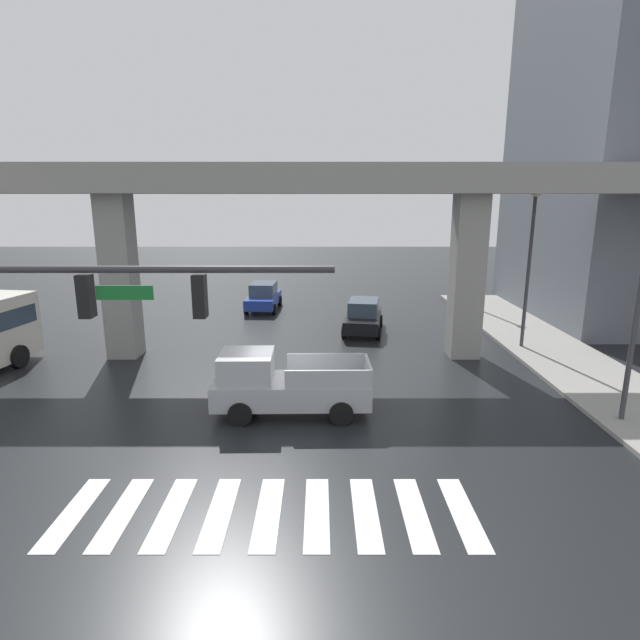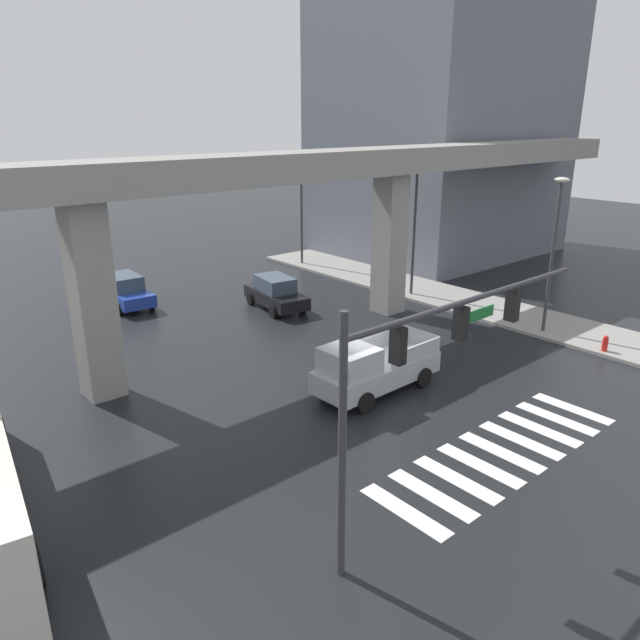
# 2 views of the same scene
# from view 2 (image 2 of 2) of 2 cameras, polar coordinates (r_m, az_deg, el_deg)

# --- Properties ---
(ground_plane) EXTENTS (120.00, 120.00, 0.00)m
(ground_plane) POSITION_cam_2_polar(r_m,az_deg,el_deg) (22.66, 4.21, -6.56)
(ground_plane) COLOR black
(crosswalk_stripes) EXTENTS (9.35, 2.80, 0.01)m
(crosswalk_stripes) POSITION_cam_2_polar(r_m,az_deg,el_deg) (19.43, 16.96, -12.02)
(crosswalk_stripes) COLOR silver
(crosswalk_stripes) RESTS_ON ground
(elevated_overpass) EXTENTS (52.71, 2.56, 8.33)m
(elevated_overpass) POSITION_cam_2_polar(r_m,az_deg,el_deg) (25.13, -5.21, 13.05)
(elevated_overpass) COLOR gray
(elevated_overpass) RESTS_ON ground
(office_building) EXTENTS (15.58, 13.03, 28.16)m
(office_building) POSITION_cam_2_polar(r_m,az_deg,el_deg) (46.39, 11.97, 23.93)
(office_building) COLOR slate
(office_building) RESTS_ON ground
(sidewalk_east) EXTENTS (4.00, 36.00, 0.15)m
(sidewalk_east) POSITION_cam_2_polar(r_m,az_deg,el_deg) (32.58, 16.70, 0.86)
(sidewalk_east) COLOR gray
(sidewalk_east) RESTS_ON ground
(pickup_truck) EXTENTS (5.13, 2.15, 2.08)m
(pickup_truck) POSITION_cam_2_polar(r_m,az_deg,el_deg) (21.93, 4.97, -4.64)
(pickup_truck) COLOR #A8AAAF
(pickup_truck) RESTS_ON ground
(sedan_blue) EXTENTS (2.13, 4.39, 1.72)m
(sedan_blue) POSITION_cam_2_polar(r_m,az_deg,el_deg) (33.71, -18.19, 2.69)
(sedan_blue) COLOR #1E3899
(sedan_blue) RESTS_ON ground
(sedan_black) EXTENTS (2.44, 4.52, 1.72)m
(sedan_black) POSITION_cam_2_polar(r_m,az_deg,el_deg) (31.73, -4.27, 2.62)
(sedan_black) COLOR black
(sedan_black) RESTS_ON ground
(traffic_signal_mast) EXTENTS (8.69, 0.32, 6.20)m
(traffic_signal_mast) POSITION_cam_2_polar(r_m,az_deg,el_deg) (13.81, 10.37, -3.37)
(traffic_signal_mast) COLOR #38383D
(traffic_signal_mast) RESTS_ON ground
(street_lamp_near_corner) EXTENTS (0.44, 0.70, 7.24)m
(street_lamp_near_corner) POSITION_cam_2_polar(r_m,az_deg,el_deg) (28.94, 21.57, 7.31)
(street_lamp_near_corner) COLOR #38383D
(street_lamp_near_corner) RESTS_ON ground
(street_lamp_mid_block) EXTENTS (0.44, 0.70, 7.24)m
(street_lamp_mid_block) POSITION_cam_2_polar(r_m,az_deg,el_deg) (33.47, 9.09, 9.80)
(street_lamp_mid_block) COLOR #38383D
(street_lamp_mid_block) RESTS_ON ground
(street_lamp_far_north) EXTENTS (0.44, 0.70, 7.24)m
(street_lamp_far_north) POSITION_cam_2_polar(r_m,az_deg,el_deg) (40.50, -1.80, 11.57)
(street_lamp_far_north) COLOR #38383D
(street_lamp_far_north) RESTS_ON ground
(fire_hydrant) EXTENTS (0.24, 0.24, 0.85)m
(fire_hydrant) POSITION_cam_2_polar(r_m,az_deg,el_deg) (28.38, 25.64, -2.15)
(fire_hydrant) COLOR red
(fire_hydrant) RESTS_ON ground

